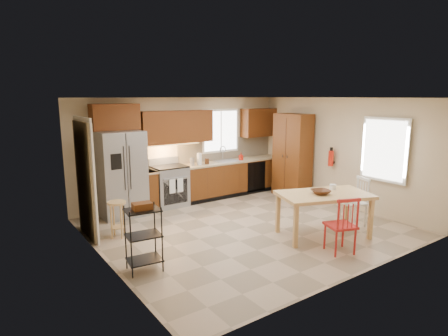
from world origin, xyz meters
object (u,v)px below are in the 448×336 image
at_px(refrigerator, 121,174).
at_px(chair_white, 353,202).
at_px(soap_bottle, 241,156).
at_px(table_bowl, 321,194).
at_px(fire_extinguisher, 331,158).
at_px(dining_table, 323,215).
at_px(chair_red, 340,224).
at_px(utility_cart, 144,239).
at_px(pantry, 292,155).
at_px(table_jar, 333,188).
at_px(bar_stool, 117,219).
at_px(range_stove, 169,187).

relative_size(refrigerator, chair_white, 1.91).
height_order(soap_bottle, table_bowl, soap_bottle).
distance_m(fire_extinguisher, dining_table, 2.30).
bearing_deg(chair_red, utility_cart, 176.89).
bearing_deg(chair_red, dining_table, 81.54).
relative_size(dining_table, utility_cart, 1.66).
bearing_deg(chair_white, table_bowl, 112.56).
xyz_separation_m(pantry, table_jar, (-1.20, -2.25, -0.22)).
bearing_deg(utility_cart, bar_stool, 92.18).
bearing_deg(table_bowl, table_jar, 12.53).
bearing_deg(range_stove, table_bowl, -68.34).
distance_m(dining_table, table_jar, 0.57).
xyz_separation_m(pantry, dining_table, (-1.55, -2.35, -0.66)).
bearing_deg(soap_bottle, chair_white, -83.81).
bearing_deg(chair_white, dining_table, 112.85).
distance_m(chair_red, table_bowl, 0.77).
bearing_deg(bar_stool, utility_cart, -115.52).
xyz_separation_m(soap_bottle, pantry, (0.95, -0.90, 0.05)).
distance_m(refrigerator, bar_stool, 1.42).
xyz_separation_m(table_jar, bar_stool, (-3.46, 2.00, -0.50)).
bearing_deg(dining_table, table_jar, 35.78).
bearing_deg(refrigerator, range_stove, 2.99).
bearing_deg(range_stove, soap_bottle, -2.40).
bearing_deg(range_stove, pantry, -18.29).
xyz_separation_m(refrigerator, range_stove, (1.15, 0.06, -0.45)).
height_order(refrigerator, utility_cart, refrigerator).
xyz_separation_m(pantry, chair_red, (-1.90, -3.00, -0.57)).
height_order(refrigerator, bar_stool, refrigerator).
height_order(range_stove, soap_bottle, soap_bottle).
relative_size(range_stove, bar_stool, 1.38).
relative_size(pantry, chair_white, 2.21).
xyz_separation_m(soap_bottle, chair_white, (0.35, -3.20, -0.52)).
bearing_deg(chair_white, range_stove, 55.70).
distance_m(table_bowl, bar_stool, 3.69).
xyz_separation_m(range_stove, table_jar, (1.78, -3.24, 0.37)).
distance_m(refrigerator, dining_table, 4.20).
bearing_deg(dining_table, pantry, 76.43).
bearing_deg(soap_bottle, utility_cart, -145.16).
height_order(dining_table, chair_red, chair_red).
relative_size(dining_table, table_jar, 11.29).
bearing_deg(dining_table, bar_stool, 165.83).
distance_m(refrigerator, range_stove, 1.24).
relative_size(range_stove, pantry, 0.44).
distance_m(soap_bottle, pantry, 1.31).
relative_size(chair_red, table_bowl, 2.90).
xyz_separation_m(fire_extinguisher, chair_red, (-2.10, -1.95, -0.62)).
relative_size(range_stove, table_jar, 6.41).
distance_m(chair_white, table_jar, 0.69).
relative_size(soap_bottle, table_jar, 1.33).
relative_size(fire_extinguisher, dining_table, 0.22).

